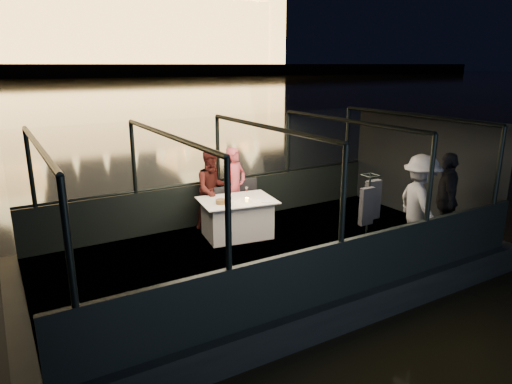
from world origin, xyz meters
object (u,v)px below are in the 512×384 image
passenger_stripe (419,208)px  wine_bottle (228,201)px  chair_port_right (251,205)px  passenger_dark (445,201)px  person_man_maroon (213,193)px  dining_table_central (237,218)px  coat_stand (368,214)px  person_woman_coral (235,190)px  chair_port_left (226,209)px

passenger_stripe → wine_bottle: size_ratio=6.00×
passenger_stripe → wine_bottle: 3.46m
chair_port_right → passenger_dark: bearing=-38.3°
person_man_maroon → wine_bottle: 1.18m
dining_table_central → wine_bottle: (-0.41, -0.42, 0.53)m
chair_port_right → person_man_maroon: size_ratio=0.58×
coat_stand → passenger_dark: 1.93m
coat_stand → person_woman_coral: 3.15m
coat_stand → passenger_dark: passenger_dark is taller
chair_port_left → passenger_dark: size_ratio=0.49×
chair_port_left → wine_bottle: size_ratio=2.86×
person_man_maroon → wine_bottle: size_ratio=5.46×
dining_table_central → passenger_stripe: (2.45, -2.37, 0.47)m
person_woman_coral → person_man_maroon: same height
chair_port_right → coat_stand: coat_stand is taller
person_man_maroon → passenger_stripe: 4.06m
person_man_maroon → person_woman_coral: bearing=3.3°
chair_port_left → passenger_stripe: bearing=-57.7°
chair_port_left → person_woman_coral: (0.35, 0.27, 0.30)m
dining_table_central → passenger_stripe: size_ratio=0.79×
chair_port_left → person_woman_coral: 0.53m
dining_table_central → passenger_stripe: 3.44m
chair_port_right → person_man_maroon: bearing=169.2°
person_man_maroon → passenger_dark: bearing=-38.9°
chair_port_left → wine_bottle: wine_bottle is taller
coat_stand → person_woman_coral: coat_stand is taller
person_woman_coral → passenger_dark: passenger_dark is taller
chair_port_right → person_woman_coral: size_ratio=0.58×
passenger_dark → passenger_stripe: bearing=-43.6°
passenger_stripe → wine_bottle: bearing=77.6°
coat_stand → person_man_maroon: (-1.45, 3.00, -0.15)m
chair_port_right → wine_bottle: 1.40m
wine_bottle → person_man_maroon: bearing=78.4°
passenger_stripe → passenger_dark: (0.75, 0.03, 0.00)m
dining_table_central → person_man_maroon: (-0.18, 0.72, 0.36)m
chair_port_left → passenger_stripe: passenger_stripe is taller
dining_table_central → chair_port_right: bearing=37.4°
person_man_maroon → wine_bottle: bearing=-98.4°
dining_table_central → passenger_dark: passenger_dark is taller
chair_port_right → person_woman_coral: (-0.25, 0.27, 0.30)m
wine_bottle → passenger_stripe: bearing=-34.3°
person_woman_coral → wine_bottle: person_woman_coral is taller
dining_table_central → chair_port_left: size_ratio=1.66×
chair_port_left → person_man_maroon: size_ratio=0.52×
chair_port_right → passenger_dark: (2.61, -2.79, 0.40)m
person_woman_coral → person_man_maroon: bearing=158.1°
chair_port_right → person_woman_coral: bearing=141.7°
coat_stand → person_man_maroon: size_ratio=0.97×
passenger_dark → person_woman_coral: bearing=-92.8°
passenger_stripe → dining_table_central: bearing=67.8°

